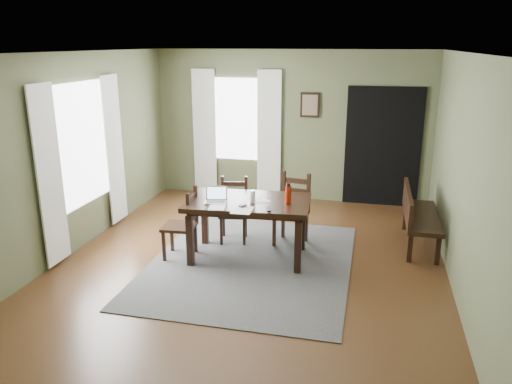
% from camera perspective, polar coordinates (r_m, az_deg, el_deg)
% --- Properties ---
extents(ground, '(5.00, 6.00, 0.01)m').
position_cam_1_polar(ground, '(6.69, -0.60, -8.17)').
color(ground, '#492C16').
extents(room_shell, '(5.02, 6.02, 2.71)m').
position_cam_1_polar(room_shell, '(6.15, -0.65, 7.29)').
color(room_shell, '#555C3C').
rests_on(room_shell, ground).
extents(rug, '(2.60, 3.20, 0.01)m').
position_cam_1_polar(rug, '(6.69, -0.60, -8.08)').
color(rug, '#434343').
rests_on(rug, ground).
extents(dining_table, '(1.68, 1.08, 0.81)m').
position_cam_1_polar(dining_table, '(6.60, -0.91, -1.77)').
color(dining_table, black).
rests_on(dining_table, rug).
extents(chair_end, '(0.45, 0.45, 0.96)m').
position_cam_1_polar(chair_end, '(6.76, -8.34, -3.71)').
color(chair_end, black).
rests_on(chair_end, rug).
extents(chair_back_left, '(0.48, 0.48, 0.93)m').
position_cam_1_polar(chair_back_left, '(7.29, -2.55, -2.12)').
color(chair_back_left, black).
rests_on(chair_back_left, rug).
extents(chair_back_right, '(0.52, 0.52, 1.02)m').
position_cam_1_polar(chair_back_right, '(7.18, 4.15, -2.10)').
color(chair_back_right, black).
rests_on(chair_back_right, rug).
extents(bench, '(0.47, 1.45, 0.82)m').
position_cam_1_polar(bench, '(7.45, 17.89, -2.29)').
color(bench, black).
rests_on(bench, ground).
extents(laptop, '(0.32, 0.27, 0.19)m').
position_cam_1_polar(laptop, '(6.52, -4.56, -0.68)').
color(laptop, '#B7B7BC').
rests_on(laptop, dining_table).
extents(computer_mouse, '(0.09, 0.11, 0.03)m').
position_cam_1_polar(computer_mouse, '(6.30, -1.54, -1.58)').
color(computer_mouse, '#3F3F42').
rests_on(computer_mouse, dining_table).
extents(tv_remote, '(0.09, 0.18, 0.02)m').
position_cam_1_polar(tv_remote, '(6.19, 1.47, -1.98)').
color(tv_remote, black).
rests_on(tv_remote, dining_table).
extents(drinking_glass, '(0.09, 0.09, 0.16)m').
position_cam_1_polar(drinking_glass, '(6.47, -0.39, -0.49)').
color(drinking_glass, silver).
rests_on(drinking_glass, dining_table).
extents(water_bottle, '(0.10, 0.10, 0.28)m').
position_cam_1_polar(water_bottle, '(6.39, 3.70, -0.29)').
color(water_bottle, '#B4270D').
rests_on(water_bottle, dining_table).
extents(paper_a, '(0.25, 0.30, 0.00)m').
position_cam_1_polar(paper_a, '(6.31, -4.47, -1.72)').
color(paper_a, white).
rests_on(paper_a, dining_table).
extents(paper_c, '(0.35, 0.35, 0.00)m').
position_cam_1_polar(paper_c, '(6.57, 0.32, -0.92)').
color(paper_c, white).
rests_on(paper_c, dining_table).
extents(paper_e, '(0.26, 0.33, 0.00)m').
position_cam_1_polar(paper_e, '(6.18, -1.58, -2.08)').
color(paper_e, white).
rests_on(paper_e, dining_table).
extents(window_left, '(0.01, 1.30, 1.70)m').
position_cam_1_polar(window_left, '(7.38, -19.29, 5.15)').
color(window_left, white).
rests_on(window_left, ground).
extents(window_back, '(1.00, 0.01, 1.50)m').
position_cam_1_polar(window_back, '(9.30, -2.23, 8.31)').
color(window_back, white).
rests_on(window_back, ground).
extents(curtain_left_near, '(0.03, 0.48, 2.30)m').
position_cam_1_polar(curtain_left_near, '(6.75, -22.53, 1.62)').
color(curtain_left_near, silver).
rests_on(curtain_left_near, ground).
extents(curtain_left_far, '(0.03, 0.48, 2.30)m').
position_cam_1_polar(curtain_left_far, '(8.10, -15.88, 4.62)').
color(curtain_left_far, silver).
rests_on(curtain_left_far, ground).
extents(curtain_back_left, '(0.44, 0.03, 2.30)m').
position_cam_1_polar(curtain_back_left, '(9.49, -5.90, 6.88)').
color(curtain_back_left, silver).
rests_on(curtain_back_left, ground).
extents(curtain_back_right, '(0.44, 0.03, 2.30)m').
position_cam_1_polar(curtain_back_right, '(9.16, 1.50, 6.61)').
color(curtain_back_right, silver).
rests_on(curtain_back_right, ground).
extents(framed_picture, '(0.34, 0.03, 0.44)m').
position_cam_1_polar(framed_picture, '(8.99, 6.19, 9.86)').
color(framed_picture, black).
rests_on(framed_picture, ground).
extents(doorway_back, '(1.30, 0.03, 2.10)m').
position_cam_1_polar(doorway_back, '(9.03, 14.28, 4.98)').
color(doorway_back, black).
rests_on(doorway_back, ground).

